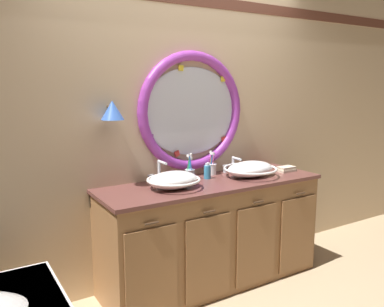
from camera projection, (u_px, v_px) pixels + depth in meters
ground_plane at (217, 299)px, 3.08m from camera, size 14.00×14.00×0.00m
back_wall_assembly at (180, 125)px, 3.35m from camera, size 6.40×0.26×2.60m
vanity_counter at (212, 232)px, 3.29m from camera, size 1.89×0.62×0.87m
sink_basin_left at (174, 180)px, 2.99m from camera, size 0.41×0.41×0.13m
sink_basin_right at (250, 169)px, 3.37m from camera, size 0.46×0.46×0.13m
faucet_set_left at (160, 173)px, 3.18m from camera, size 0.21×0.15×0.18m
faucet_set_right at (234, 165)px, 3.57m from camera, size 0.23×0.13×0.14m
toothbrush_holder_left at (190, 173)px, 3.27m from camera, size 0.08×0.08×0.22m
toothbrush_holder_right at (212, 168)px, 3.44m from camera, size 0.08×0.08×0.21m
soap_dispenser at (207, 172)px, 3.30m from camera, size 0.06×0.07×0.14m
folded_hand_towel at (286, 169)px, 3.57m from camera, size 0.17×0.10×0.05m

